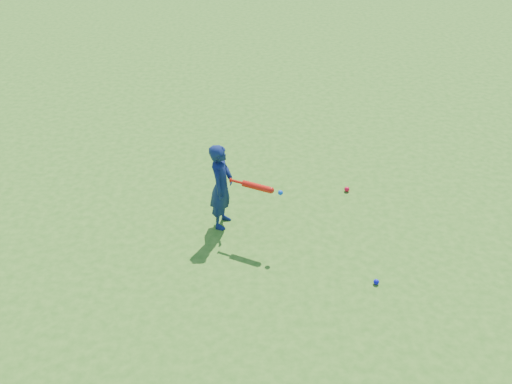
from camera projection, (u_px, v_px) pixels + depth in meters
ground at (172, 212)px, 8.00m from camera, size 80.00×80.00×0.00m
child at (221, 186)px, 7.44m from camera, size 0.39×0.50×1.21m
ground_ball_red at (347, 189)px, 8.42m from camera, size 0.08×0.08×0.08m
ground_ball_blue at (376, 282)px, 6.76m from camera, size 0.07×0.07×0.07m
bat_swing at (259, 187)px, 7.12m from camera, size 0.68×0.35×0.08m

